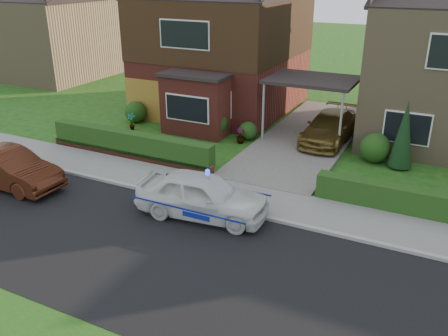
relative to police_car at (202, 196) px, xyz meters
The scene contains 23 objects.
ground 2.62m from the police_car, 71.71° to the right, with size 120.00×120.00×0.00m, color #1C4612.
road 2.62m from the police_car, 71.71° to the right, with size 60.00×6.00×0.02m, color black.
kerb 1.21m from the police_car, 39.34° to the left, with size 60.00×0.16×0.12m, color #9E9993.
sidewalk 1.99m from the police_car, 64.99° to the left, with size 60.00×2.00×0.10m, color slate.
driveway 8.66m from the police_car, 84.73° to the left, with size 3.80×12.00×0.12m, color #666059.
house_left 12.92m from the police_car, 113.45° to the left, with size 7.50×9.53×7.25m.
carport_link 8.81m from the police_car, 84.70° to the left, with size 3.80×3.00×2.77m.
garage_door 10.62m from the police_car, 134.60° to the left, with size 2.20×0.10×2.10m, color brown.
dwarf_wall 5.81m from the police_car, 149.92° to the left, with size 7.70×0.25×0.36m, color maroon.
hedge_left 5.91m from the police_car, 148.65° to the left, with size 7.50×0.55×0.90m, color #183812.
hedge_right 7.26m from the police_car, 24.11° to the left, with size 7.50×0.55×0.80m, color #183812.
shrub_left_far 10.48m from the police_car, 137.35° to the left, with size 1.08×1.08×1.08m, color #183812.
shrub_left_mid 7.61m from the police_car, 114.93° to the left, with size 1.32×1.32×1.32m, color #183812.
shrub_left_near 7.38m from the police_car, 102.58° to the left, with size 0.84×0.84×0.84m, color #183812.
shrub_right_near 8.06m from the police_car, 60.30° to the left, with size 1.20×1.20×1.20m, color #183812.
conifer_a 8.46m from the police_car, 53.71° to the left, with size 0.90×0.90×2.60m, color black.
neighbour_left 23.61m from the police_car, 144.70° to the left, with size 6.50×7.00×5.20m, color #947C5A.
police_car is the anchor object (origin of this frame).
driveway_car 8.51m from the police_car, 77.84° to the left, with size 1.76×4.34×1.26m, color brown.
street_car 7.22m from the police_car, behind, with size 4.07×1.42×1.34m, color #461D0F.
potted_plant_a 9.32m from the police_car, 140.09° to the left, with size 0.43×0.29×0.82m, color gray.
potted_plant_b 4.58m from the police_car, 121.81° to the left, with size 0.37×0.30×0.68m, color gray.
potted_plant_c 6.83m from the police_car, 104.50° to the left, with size 0.38×0.38×0.68m, color gray.
Camera 1 is at (5.64, -9.07, 7.20)m, focal length 38.00 mm.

